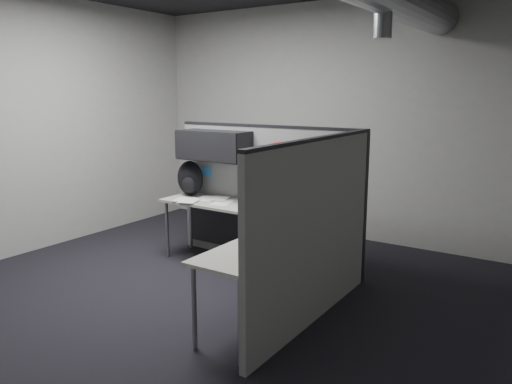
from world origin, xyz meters
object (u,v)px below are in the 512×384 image
Objects in this scene: monitor at (309,195)px; keyboard at (259,216)px; desk at (255,225)px; phone at (262,240)px; backpack at (190,179)px.

monitor is 0.56m from keyboard.
phone reaches higher than desk.
backpack reaches higher than phone.
monitor reaches higher than phone.
keyboard is 1.43m from backpack.
desk is at bearing -159.45° from monitor.
backpack is at bearing 139.02° from keyboard.
backpack is (-1.22, 0.39, 0.33)m from desk.
phone is at bearing -47.12° from backpack.
keyboard is at bearing -39.93° from desk.
desk is 1.05m from phone.
phone is at bearing -53.31° from desk.
monitor is at bearing -20.89° from backpack.
monitor reaches higher than keyboard.
keyboard is (0.11, -0.09, 0.14)m from desk.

